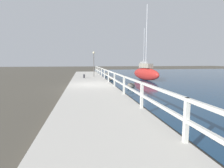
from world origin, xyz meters
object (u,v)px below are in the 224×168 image
at_px(mooring_bollard, 84,76).
at_px(sailboat_navy, 144,69).
at_px(sailboat_red, 146,73).
at_px(dock_lamp, 94,58).

distance_m(mooring_bollard, sailboat_navy, 13.38).
distance_m(mooring_bollard, sailboat_red, 6.81).
height_order(mooring_bollard, dock_lamp, dock_lamp).
bearing_deg(mooring_bollard, sailboat_red, -6.24).
bearing_deg(dock_lamp, mooring_bollard, -125.53).
bearing_deg(mooring_bollard, dock_lamp, 54.47).
height_order(dock_lamp, sailboat_navy, sailboat_navy).
bearing_deg(sailboat_red, sailboat_navy, 57.63).
relative_size(sailboat_navy, sailboat_red, 0.93).
height_order(sailboat_navy, sailboat_red, sailboat_red).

